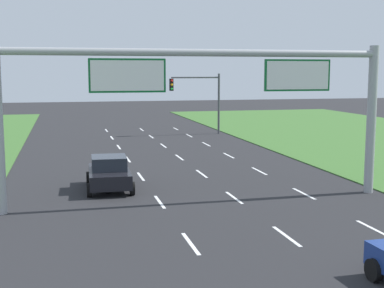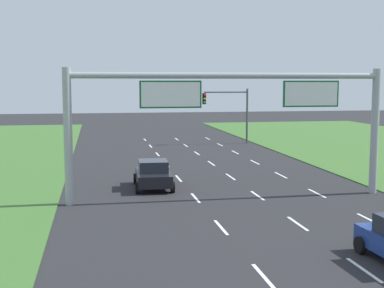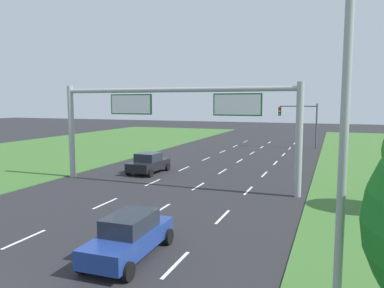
% 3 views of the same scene
% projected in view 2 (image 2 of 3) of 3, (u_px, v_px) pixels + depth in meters
% --- Properties ---
extents(lane_dashes_inner_left, '(0.14, 68.40, 0.01)m').
position_uv_depth(lane_dashes_inner_left, '(207.00, 211.00, 26.07)').
color(lane_dashes_inner_left, white).
rests_on(lane_dashes_inner_left, ground_plane).
extents(lane_dashes_inner_right, '(0.14, 68.40, 0.01)m').
position_uv_depth(lane_dashes_inner_right, '(275.00, 208.00, 26.69)').
color(lane_dashes_inner_right, white).
rests_on(lane_dashes_inner_right, ground_plane).
extents(lane_dashes_slip, '(0.14, 68.40, 0.01)m').
position_uv_depth(lane_dashes_slip, '(341.00, 205.00, 27.31)').
color(lane_dashes_slip, white).
rests_on(lane_dashes_slip, ground_plane).
extents(car_near_red, '(2.34, 4.14, 1.66)m').
position_uv_depth(car_near_red, '(153.00, 174.00, 31.64)').
color(car_near_red, black).
rests_on(car_near_red, ground_plane).
extents(sign_gantry, '(17.24, 0.44, 7.00)m').
position_uv_depth(sign_gantry, '(232.00, 108.00, 28.33)').
color(sign_gantry, '#9EA0A5').
rests_on(sign_gantry, ground_plane).
extents(traffic_light_mast, '(4.76, 0.49, 5.60)m').
position_uv_depth(traffic_light_mast, '(229.00, 106.00, 54.27)').
color(traffic_light_mast, '#47494F').
rests_on(traffic_light_mast, ground_plane).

